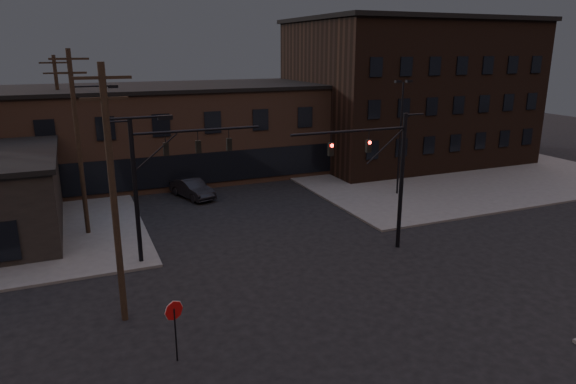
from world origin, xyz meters
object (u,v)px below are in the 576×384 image
Objects in this scene: traffic_signal_near at (385,168)px; parked_car_lot_b at (419,165)px; parked_car_lot_a at (397,165)px; car_crossing at (192,189)px; traffic_signal_far at (159,173)px; stop_sign at (174,317)px.

parked_car_lot_b is at bearing 47.16° from traffic_signal_near.
car_crossing is at bearing 112.36° from parked_car_lot_a.
traffic_signal_far reaches higher than stop_sign.
stop_sign is (-13.36, -6.49, -3.09)m from traffic_signal_near.
parked_car_lot_b is at bearing -92.32° from parked_car_lot_a.
parked_car_lot_a is (11.94, 15.73, -4.10)m from traffic_signal_near.
stop_sign is at bearing -97.32° from traffic_signal_far.
car_crossing reaches higher than parked_car_lot_b.
traffic_signal_near reaches higher than stop_sign.
parked_car_lot_a reaches higher than parked_car_lot_b.
traffic_signal_near is at bearing -16.17° from traffic_signal_far.
traffic_signal_near reaches higher than car_crossing.
traffic_signal_near is 3.23× the size of stop_sign.
traffic_signal_near reaches higher than parked_car_lot_b.
parked_car_lot_a is 0.87× the size of car_crossing.
stop_sign is at bearing 141.24° from parked_car_lot_b.
parked_car_lot_a is (25.30, 22.21, -1.01)m from stop_sign.
traffic_signal_near is 1.00× the size of traffic_signal_far.
stop_sign is at bearing -122.70° from car_crossing.
car_crossing is at bearing 75.68° from stop_sign.
traffic_signal_near is 20.76m from parked_car_lot_b.
traffic_signal_far is 1.79× the size of parked_car_lot_b.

